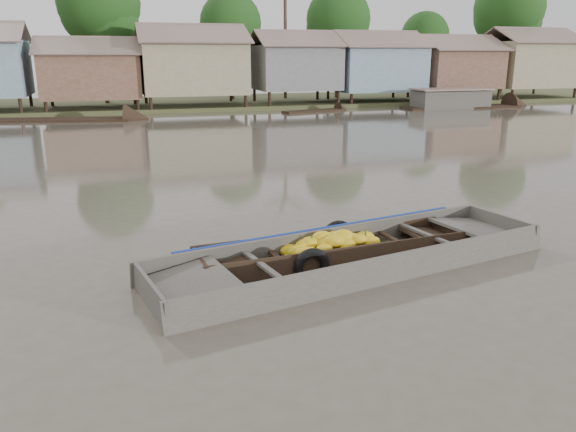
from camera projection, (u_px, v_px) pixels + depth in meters
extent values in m
plane|color=#524B3F|center=(292.00, 274.00, 9.38)|extent=(120.00, 120.00, 0.00)
cube|color=#384723|center=(152.00, 105.00, 39.67)|extent=(120.00, 12.00, 0.50)
cube|color=brown|center=(91.00, 76.00, 34.77)|extent=(5.80, 4.60, 2.70)
cube|color=brown|center=(88.00, 45.00, 33.13)|extent=(6.20, 2.67, 1.14)
cube|color=brown|center=(89.00, 46.00, 35.41)|extent=(6.20, 2.67, 1.14)
cube|color=gray|center=(193.00, 68.00, 36.42)|extent=(6.50, 5.30, 3.30)
cube|color=brown|center=(194.00, 33.00, 34.52)|extent=(6.90, 3.08, 1.31)
cube|color=brown|center=(188.00, 34.00, 37.15)|extent=(6.90, 3.08, 1.31)
cube|color=slate|center=(295.00, 68.00, 38.41)|extent=(5.40, 4.70, 2.90)
cube|color=brown|center=(301.00, 38.00, 36.71)|extent=(5.80, 2.73, 1.17)
cube|color=brown|center=(290.00, 39.00, 39.04)|extent=(5.80, 2.73, 1.17)
cube|color=gray|center=(375.00, 68.00, 40.13)|extent=(6.00, 5.00, 3.10)
cube|color=brown|center=(385.00, 39.00, 38.33)|extent=(6.40, 2.90, 1.24)
cube|color=brown|center=(368.00, 40.00, 40.81)|extent=(6.40, 2.90, 1.24)
cube|color=brown|center=(454.00, 69.00, 41.98)|extent=(5.70, 4.90, 2.80)
cube|color=brown|center=(466.00, 42.00, 40.25)|extent=(6.10, 2.85, 1.21)
cube|color=brown|center=(446.00, 43.00, 42.67)|extent=(6.10, 2.85, 1.21)
cube|color=gray|center=(527.00, 65.00, 43.74)|extent=(6.30, 5.10, 3.40)
cube|color=brown|center=(543.00, 35.00, 41.88)|extent=(6.70, 2.96, 1.26)
cube|color=brown|center=(518.00, 36.00, 44.40)|extent=(6.70, 2.96, 1.26)
cylinder|color=#473323|center=(104.00, 59.00, 37.94)|extent=(0.28, 0.28, 6.30)
sphere|color=#193E13|center=(99.00, 3.00, 36.94)|extent=(5.40, 5.40, 5.40)
cylinder|color=#473323|center=(232.00, 66.00, 41.54)|extent=(0.28, 0.28, 5.25)
sphere|color=#193E13|center=(231.00, 23.00, 40.71)|extent=(4.50, 4.50, 4.50)
cylinder|color=#473323|center=(337.00, 63.00, 42.83)|extent=(0.28, 0.28, 5.60)
sphere|color=#193E13|center=(338.00, 19.00, 41.94)|extent=(4.80, 4.80, 4.80)
cylinder|color=#473323|center=(423.00, 69.00, 46.16)|extent=(0.28, 0.28, 4.55)
sphere|color=#193E13|center=(425.00, 36.00, 45.43)|extent=(3.90, 3.90, 3.90)
cylinder|color=#473323|center=(504.00, 56.00, 46.92)|extent=(0.28, 0.28, 6.65)
sphere|color=#193E13|center=(509.00, 8.00, 45.86)|extent=(5.70, 5.70, 5.70)
cylinder|color=#473323|center=(285.00, 47.00, 41.83)|extent=(0.24, 0.24, 8.00)
cube|color=black|center=(334.00, 261.00, 10.20)|extent=(4.98, 1.29, 0.08)
cube|color=black|center=(322.00, 242.00, 10.62)|extent=(5.03, 0.50, 0.47)
cube|color=black|center=(348.00, 260.00, 9.67)|extent=(5.03, 0.50, 0.47)
cube|color=black|center=(448.00, 235.00, 11.00)|extent=(0.14, 1.09, 0.44)
cube|color=black|center=(430.00, 235.00, 10.84)|extent=(0.92, 1.00, 0.18)
cube|color=black|center=(200.00, 269.00, 9.29)|extent=(0.14, 1.09, 0.44)
cube|color=black|center=(225.00, 262.00, 9.42)|extent=(0.92, 1.00, 0.18)
cube|color=black|center=(273.00, 254.00, 9.71)|extent=(0.17, 1.05, 0.05)
cube|color=black|center=(391.00, 238.00, 10.53)|extent=(0.17, 1.05, 0.05)
ellipsoid|color=yellow|center=(334.00, 241.00, 9.93)|extent=(0.40, 0.29, 0.24)
ellipsoid|color=yellow|center=(384.00, 249.00, 10.16)|extent=(0.35, 0.26, 0.21)
ellipsoid|color=yellow|center=(359.00, 239.00, 10.10)|extent=(0.33, 0.24, 0.19)
ellipsoid|color=yellow|center=(322.00, 238.00, 10.03)|extent=(0.40, 0.29, 0.23)
ellipsoid|color=yellow|center=(310.00, 258.00, 9.70)|extent=(0.41, 0.30, 0.24)
ellipsoid|color=yellow|center=(322.00, 241.00, 10.13)|extent=(0.37, 0.27, 0.22)
ellipsoid|color=yellow|center=(346.00, 252.00, 9.89)|extent=(0.34, 0.25, 0.20)
ellipsoid|color=yellow|center=(304.00, 254.00, 9.74)|extent=(0.42, 0.31, 0.25)
ellipsoid|color=yellow|center=(297.00, 252.00, 9.83)|extent=(0.42, 0.31, 0.25)
ellipsoid|color=yellow|center=(327.00, 243.00, 9.96)|extent=(0.39, 0.29, 0.23)
ellipsoid|color=yellow|center=(334.00, 236.00, 10.16)|extent=(0.32, 0.23, 0.19)
ellipsoid|color=yellow|center=(304.00, 245.00, 9.95)|extent=(0.36, 0.26, 0.21)
ellipsoid|color=yellow|center=(309.00, 253.00, 9.76)|extent=(0.37, 0.27, 0.22)
ellipsoid|color=yellow|center=(324.00, 249.00, 9.78)|extent=(0.32, 0.24, 0.19)
ellipsoid|color=yellow|center=(338.00, 240.00, 10.47)|extent=(0.36, 0.27, 0.21)
ellipsoid|color=yellow|center=(290.00, 251.00, 9.94)|extent=(0.39, 0.28, 0.23)
ellipsoid|color=yellow|center=(343.00, 236.00, 10.09)|extent=(0.43, 0.31, 0.25)
ellipsoid|color=yellow|center=(339.00, 239.00, 10.51)|extent=(0.35, 0.26, 0.21)
ellipsoid|color=yellow|center=(347.00, 245.00, 10.01)|extent=(0.37, 0.27, 0.22)
ellipsoid|color=yellow|center=(293.00, 257.00, 9.81)|extent=(0.33, 0.24, 0.19)
ellipsoid|color=yellow|center=(316.00, 240.00, 10.25)|extent=(0.33, 0.24, 0.20)
ellipsoid|color=yellow|center=(356.00, 240.00, 10.55)|extent=(0.37, 0.27, 0.22)
ellipsoid|color=yellow|center=(308.00, 257.00, 9.68)|extent=(0.42, 0.30, 0.24)
ellipsoid|color=yellow|center=(352.00, 239.00, 10.16)|extent=(0.39, 0.28, 0.23)
ellipsoid|color=yellow|center=(323.00, 241.00, 10.26)|extent=(0.34, 0.25, 0.20)
ellipsoid|color=yellow|center=(310.00, 243.00, 9.98)|extent=(0.42, 0.31, 0.25)
ellipsoid|color=yellow|center=(301.00, 262.00, 9.61)|extent=(0.34, 0.24, 0.20)
ellipsoid|color=yellow|center=(340.00, 242.00, 10.03)|extent=(0.38, 0.27, 0.22)
ellipsoid|color=yellow|center=(323.00, 241.00, 10.21)|extent=(0.38, 0.27, 0.22)
ellipsoid|color=yellow|center=(364.00, 238.00, 10.53)|extent=(0.41, 0.30, 0.24)
ellipsoid|color=yellow|center=(371.00, 242.00, 10.23)|extent=(0.39, 0.28, 0.23)
cylinder|color=#3F6626|center=(312.00, 240.00, 9.92)|extent=(0.04, 0.04, 0.16)
cylinder|color=#3F6626|center=(344.00, 236.00, 10.13)|extent=(0.04, 0.04, 0.16)
cylinder|color=#3F6626|center=(366.00, 233.00, 10.29)|extent=(0.04, 0.04, 0.16)
torus|color=black|center=(338.00, 238.00, 10.81)|extent=(0.70, 0.21, 0.69)
torus|color=black|center=(312.00, 266.00, 9.35)|extent=(0.66, 0.21, 0.65)
cube|color=#413D37|center=(353.00, 270.00, 9.74)|extent=(7.26, 2.88, 0.08)
cube|color=#413D37|center=(327.00, 242.00, 10.41)|extent=(7.14, 1.57, 0.58)
cube|color=#413D37|center=(385.00, 274.00, 8.94)|extent=(7.14, 1.57, 0.58)
cube|color=#413D37|center=(499.00, 228.00, 11.29)|extent=(0.40, 1.75, 0.55)
cube|color=#413D37|center=(478.00, 229.00, 10.99)|extent=(1.50, 1.74, 0.23)
cube|color=#413D37|center=(150.00, 298.00, 8.06)|extent=(0.40, 1.75, 0.55)
cube|color=#413D37|center=(191.00, 285.00, 8.32)|extent=(1.50, 1.74, 0.23)
cube|color=#413D37|center=(266.00, 268.00, 8.87)|extent=(0.43, 1.69, 0.05)
cube|color=#413D37|center=(430.00, 236.00, 10.41)|extent=(0.43, 1.69, 0.05)
cube|color=#665E54|center=(354.00, 268.00, 9.73)|extent=(5.57, 2.41, 0.02)
cube|color=navy|center=(326.00, 230.00, 10.39)|extent=(5.77, 1.22, 0.14)
torus|color=olive|center=(424.00, 259.00, 10.09)|extent=(0.40, 0.40, 0.06)
torus|color=olive|center=(425.00, 257.00, 10.08)|extent=(0.33, 0.33, 0.06)
cube|color=black|center=(61.00, 122.00, 30.60)|extent=(7.70, 3.07, 0.35)
cube|color=black|center=(313.00, 113.00, 35.25)|extent=(4.23, 1.92, 0.35)
cube|color=black|center=(461.00, 109.00, 37.84)|extent=(8.25, 1.92, 0.35)
cube|color=black|center=(451.00, 100.00, 37.53)|extent=(5.00, 2.00, 1.20)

